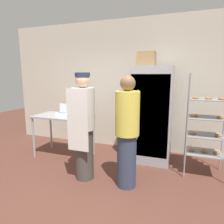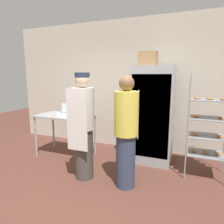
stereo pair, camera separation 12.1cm
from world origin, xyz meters
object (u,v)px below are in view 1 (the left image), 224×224
(refrigerator, at_px, (152,115))
(blender_pitcher, at_px, (83,111))
(baking_rack, at_px, (206,126))
(person_baker, at_px, (84,125))
(person_customer, at_px, (127,132))
(cardboard_storage_box, at_px, (147,59))
(donut_box, at_px, (63,113))

(refrigerator, height_order, blender_pitcher, refrigerator)
(baking_rack, height_order, person_baker, person_baker)
(blender_pitcher, xyz_separation_m, person_customer, (1.15, -0.75, -0.13))
(baking_rack, height_order, cardboard_storage_box, cardboard_storage_box)
(refrigerator, xyz_separation_m, person_baker, (-0.93, -1.15, -0.03))
(baking_rack, bearing_deg, person_customer, -144.12)
(donut_box, bearing_deg, cardboard_storage_box, 16.19)
(donut_box, distance_m, person_customer, 1.78)
(refrigerator, relative_size, person_baker, 1.08)
(refrigerator, height_order, donut_box, refrigerator)
(cardboard_storage_box, height_order, person_customer, cardboard_storage_box)
(blender_pitcher, xyz_separation_m, cardboard_storage_box, (1.20, 0.48, 1.03))
(baking_rack, height_order, blender_pitcher, baking_rack)
(baking_rack, height_order, donut_box, baking_rack)
(baking_rack, bearing_deg, person_baker, -156.01)
(person_baker, bearing_deg, person_customer, 0.15)
(cardboard_storage_box, bearing_deg, blender_pitcher, -158.09)
(blender_pitcher, bearing_deg, person_customer, -32.97)
(donut_box, bearing_deg, blender_pitcher, -0.03)
(blender_pitcher, bearing_deg, cardboard_storage_box, 21.91)
(blender_pitcher, xyz_separation_m, person_baker, (0.41, -0.75, -0.09))
(blender_pitcher, bearing_deg, person_baker, -61.11)
(cardboard_storage_box, xyz_separation_m, person_baker, (-0.78, -1.23, -1.12))
(baking_rack, xyz_separation_m, person_baker, (-1.91, -0.85, 0.05))
(cardboard_storage_box, bearing_deg, person_baker, -122.50)
(refrigerator, distance_m, blender_pitcher, 1.41)
(baking_rack, xyz_separation_m, person_customer, (-1.17, -0.85, 0.01))
(refrigerator, height_order, cardboard_storage_box, cardboard_storage_box)
(donut_box, distance_m, cardboard_storage_box, 2.05)
(refrigerator, xyz_separation_m, person_customer, (-0.20, -1.15, -0.07))
(person_baker, bearing_deg, blender_pitcher, 118.89)
(cardboard_storage_box, relative_size, person_baker, 0.19)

